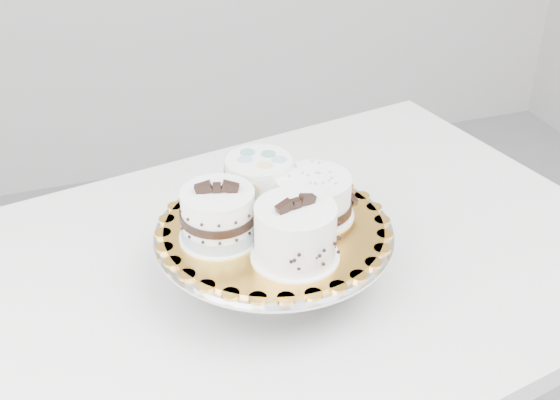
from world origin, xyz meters
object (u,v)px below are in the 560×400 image
object	(u,v)px
cake_banded	(218,216)
cake_ribbon	(314,198)
cake_stand	(274,245)
cake_board	(274,227)
table	(275,305)
cake_swirl	(295,234)
cake_dots	(259,180)

from	to	relation	value
cake_banded	cake_ribbon	bearing A→B (deg)	19.89
cake_stand	cake_board	xyz separation A→B (m)	(-0.00, 0.00, 0.03)
table	cake_banded	xyz separation A→B (m)	(-0.09, -0.04, 0.22)
cake_stand	cake_board	world-z (taller)	cake_board
cake_stand	cake_swirl	size ratio (longest dim) A/B	2.64
table	cake_banded	world-z (taller)	cake_banded
cake_board	cake_banded	distance (m)	0.09
cake_stand	cake_dots	distance (m)	0.10
cake_swirl	cake_dots	bearing A→B (deg)	77.83
cake_stand	cake_banded	size ratio (longest dim) A/B	2.76
table	cake_banded	bearing A→B (deg)	-167.92
cake_banded	cake_ribbon	world-z (taller)	cake_banded
cake_board	cake_stand	bearing A→B (deg)	-14.04
cake_banded	cake_stand	bearing A→B (deg)	16.72
cake_dots	cake_ribbon	world-z (taller)	cake_dots
cake_swirl	cake_banded	xyz separation A→B (m)	(-0.08, 0.08, -0.00)
table	cake_swirl	distance (m)	0.25
cake_banded	cake_ribbon	size ratio (longest dim) A/B	0.97
cake_dots	cake_stand	bearing A→B (deg)	-99.86
cake_swirl	cake_ribbon	world-z (taller)	cake_swirl
cake_stand	cake_board	size ratio (longest dim) A/B	1.09
cake_dots	cake_ribbon	xyz separation A→B (m)	(0.06, -0.06, -0.01)
cake_board	cake_dots	distance (m)	0.08
cake_swirl	cake_ribbon	bearing A→B (deg)	41.75
cake_swirl	cake_dots	world-z (taller)	cake_swirl
cake_board	cake_swirl	world-z (taller)	cake_swirl
cake_swirl	cake_dots	xyz separation A→B (m)	(-0.00, 0.15, -0.00)
cake_ribbon	cake_banded	bearing A→B (deg)	174.38
table	cake_dots	size ratio (longest dim) A/B	10.40
cake_board	cake_swirl	bearing A→B (deg)	-87.33
cake_banded	cake_ribbon	xyz separation A→B (m)	(0.14, 0.01, -0.00)
table	cake_swirl	xyz separation A→B (m)	(-0.01, -0.12, 0.22)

